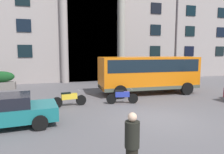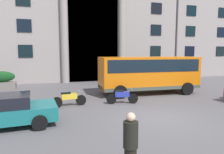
{
  "view_description": "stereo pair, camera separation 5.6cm",
  "coord_description": "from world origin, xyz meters",
  "px_view_note": "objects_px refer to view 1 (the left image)",
  "views": [
    {
      "loc": [
        -4.88,
        -8.37,
        3.12
      ],
      "look_at": [
        -0.97,
        4.25,
        1.49
      ],
      "focal_mm": 33.46,
      "sensor_mm": 36.0,
      "label": 1
    },
    {
      "loc": [
        -4.83,
        -8.39,
        3.12
      ],
      "look_at": [
        -0.97,
        4.25,
        1.49
      ],
      "focal_mm": 33.46,
      "sensor_mm": 36.0,
      "label": 2
    }
  ],
  "objects_px": {
    "pedestrian_child_trailing": "(132,146)",
    "motorcycle_far_end": "(69,99)",
    "hedge_planter_west": "(117,77)",
    "bus_stop_sign": "(193,69)",
    "hedge_planter_entrance_left": "(1,81)",
    "orange_minibus": "(148,72)",
    "scooter_by_planter": "(122,96)",
    "hedge_planter_east": "(162,75)",
    "lamppost_plaza_centre": "(176,31)"
  },
  "relations": [
    {
      "from": "motorcycle_far_end",
      "to": "lamppost_plaza_centre",
      "type": "bearing_deg",
      "value": 16.05
    },
    {
      "from": "motorcycle_far_end",
      "to": "orange_minibus",
      "type": "bearing_deg",
      "value": 11.68
    },
    {
      "from": "hedge_planter_west",
      "to": "hedge_planter_east",
      "type": "bearing_deg",
      "value": -3.82
    },
    {
      "from": "bus_stop_sign",
      "to": "hedge_planter_east",
      "type": "distance_m",
      "value": 3.27
    },
    {
      "from": "bus_stop_sign",
      "to": "scooter_by_planter",
      "type": "bearing_deg",
      "value": -153.17
    },
    {
      "from": "orange_minibus",
      "to": "hedge_planter_east",
      "type": "height_order",
      "value": "orange_minibus"
    },
    {
      "from": "hedge_planter_west",
      "to": "scooter_by_planter",
      "type": "height_order",
      "value": "hedge_planter_west"
    },
    {
      "from": "hedge_planter_east",
      "to": "motorcycle_far_end",
      "type": "height_order",
      "value": "hedge_planter_east"
    },
    {
      "from": "hedge_planter_east",
      "to": "pedestrian_child_trailing",
      "type": "xyz_separation_m",
      "value": [
        -9.09,
        -14.08,
        0.12
      ]
    },
    {
      "from": "hedge_planter_west",
      "to": "motorcycle_far_end",
      "type": "distance_m",
      "value": 8.75
    },
    {
      "from": "hedge_planter_east",
      "to": "scooter_by_planter",
      "type": "height_order",
      "value": "hedge_planter_east"
    },
    {
      "from": "hedge_planter_west",
      "to": "hedge_planter_east",
      "type": "xyz_separation_m",
      "value": [
        4.66,
        -0.31,
        0.05
      ]
    },
    {
      "from": "hedge_planter_east",
      "to": "lamppost_plaza_centre",
      "type": "bearing_deg",
      "value": -93.8
    },
    {
      "from": "orange_minibus",
      "to": "scooter_by_planter",
      "type": "relative_size",
      "value": 3.84
    },
    {
      "from": "bus_stop_sign",
      "to": "hedge_planter_west",
      "type": "relative_size",
      "value": 1.54
    },
    {
      "from": "bus_stop_sign",
      "to": "hedge_planter_entrance_left",
      "type": "relative_size",
      "value": 1.15
    },
    {
      "from": "hedge_planter_entrance_left",
      "to": "pedestrian_child_trailing",
      "type": "xyz_separation_m",
      "value": [
        5.56,
        -14.41,
        0.12
      ]
    },
    {
      "from": "bus_stop_sign",
      "to": "lamppost_plaza_centre",
      "type": "bearing_deg",
      "value": 170.62
    },
    {
      "from": "lamppost_plaza_centre",
      "to": "motorcycle_far_end",
      "type": "bearing_deg",
      "value": -156.69
    },
    {
      "from": "hedge_planter_east",
      "to": "motorcycle_far_end",
      "type": "relative_size",
      "value": 0.81
    },
    {
      "from": "bus_stop_sign",
      "to": "hedge_planter_east",
      "type": "xyz_separation_m",
      "value": [
        -1.51,
        2.78,
        -0.81
      ]
    },
    {
      "from": "hedge_planter_west",
      "to": "orange_minibus",
      "type": "bearing_deg",
      "value": -80.6
    },
    {
      "from": "hedge_planter_entrance_left",
      "to": "hedge_planter_east",
      "type": "distance_m",
      "value": 14.65
    },
    {
      "from": "orange_minibus",
      "to": "motorcycle_far_end",
      "type": "distance_m",
      "value": 6.5
    },
    {
      "from": "pedestrian_child_trailing",
      "to": "motorcycle_far_end",
      "type": "bearing_deg",
      "value": 154.51
    },
    {
      "from": "orange_minibus",
      "to": "hedge_planter_west",
      "type": "height_order",
      "value": "orange_minibus"
    },
    {
      "from": "lamppost_plaza_centre",
      "to": "bus_stop_sign",
      "type": "bearing_deg",
      "value": -9.38
    },
    {
      "from": "pedestrian_child_trailing",
      "to": "lamppost_plaza_centre",
      "type": "relative_size",
      "value": 0.2
    },
    {
      "from": "hedge_planter_east",
      "to": "motorcycle_far_end",
      "type": "distance_m",
      "value": 11.95
    },
    {
      "from": "hedge_planter_entrance_left",
      "to": "motorcycle_far_end",
      "type": "distance_m",
      "value": 8.49
    },
    {
      "from": "bus_stop_sign",
      "to": "motorcycle_far_end",
      "type": "height_order",
      "value": "bus_stop_sign"
    },
    {
      "from": "pedestrian_child_trailing",
      "to": "hedge_planter_west",
      "type": "bearing_deg",
      "value": 131.19
    },
    {
      "from": "hedge_planter_west",
      "to": "hedge_planter_east",
      "type": "distance_m",
      "value": 4.67
    },
    {
      "from": "hedge_planter_east",
      "to": "scooter_by_planter",
      "type": "xyz_separation_m",
      "value": [
        -6.8,
        -6.98,
        -0.28
      ]
    },
    {
      "from": "bus_stop_sign",
      "to": "hedge_planter_west",
      "type": "height_order",
      "value": "bus_stop_sign"
    },
    {
      "from": "hedge_planter_entrance_left",
      "to": "hedge_planter_east",
      "type": "height_order",
      "value": "hedge_planter_east"
    },
    {
      "from": "pedestrian_child_trailing",
      "to": "lamppost_plaza_centre",
      "type": "height_order",
      "value": "lamppost_plaza_centre"
    },
    {
      "from": "hedge_planter_entrance_left",
      "to": "pedestrian_child_trailing",
      "type": "height_order",
      "value": "pedestrian_child_trailing"
    },
    {
      "from": "hedge_planter_west",
      "to": "lamppost_plaza_centre",
      "type": "distance_m",
      "value": 6.74
    },
    {
      "from": "orange_minibus",
      "to": "lamppost_plaza_centre",
      "type": "distance_m",
      "value": 5.32
    },
    {
      "from": "hedge_planter_entrance_left",
      "to": "hedge_planter_west",
      "type": "distance_m",
      "value": 9.99
    },
    {
      "from": "hedge_planter_west",
      "to": "motorcycle_far_end",
      "type": "height_order",
      "value": "hedge_planter_west"
    },
    {
      "from": "bus_stop_sign",
      "to": "lamppost_plaza_centre",
      "type": "height_order",
      "value": "lamppost_plaza_centre"
    },
    {
      "from": "bus_stop_sign",
      "to": "pedestrian_child_trailing",
      "type": "bearing_deg",
      "value": -133.19
    },
    {
      "from": "pedestrian_child_trailing",
      "to": "orange_minibus",
      "type": "bearing_deg",
      "value": 119.28
    },
    {
      "from": "hedge_planter_east",
      "to": "motorcycle_far_end",
      "type": "bearing_deg",
      "value": -145.91
    },
    {
      "from": "bus_stop_sign",
      "to": "hedge_planter_entrance_left",
      "type": "distance_m",
      "value": 16.48
    },
    {
      "from": "orange_minibus",
      "to": "hedge_planter_east",
      "type": "xyz_separation_m",
      "value": [
        3.85,
        4.62,
        -0.89
      ]
    },
    {
      "from": "bus_stop_sign",
      "to": "hedge_planter_entrance_left",
      "type": "xyz_separation_m",
      "value": [
        -16.16,
        3.11,
        -0.82
      ]
    },
    {
      "from": "orange_minibus",
      "to": "lamppost_plaza_centre",
      "type": "relative_size",
      "value": 0.87
    }
  ]
}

